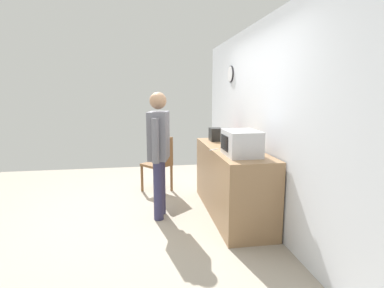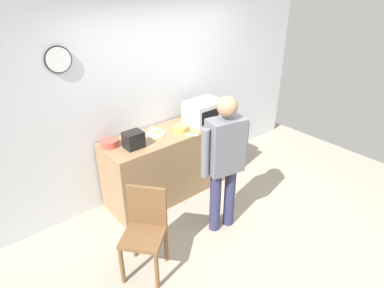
{
  "view_description": "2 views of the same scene",
  "coord_description": "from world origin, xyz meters",
  "px_view_note": "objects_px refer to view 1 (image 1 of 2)",
  "views": [
    {
      "loc": [
        3.85,
        0.03,
        1.66
      ],
      "look_at": [
        -0.07,
        0.67,
        1.0
      ],
      "focal_mm": 28.23,
      "sensor_mm": 36.0,
      "label": 1
    },
    {
      "loc": [
        -2.41,
        -1.97,
        2.8
      ],
      "look_at": [
        -0.07,
        0.81,
        0.9
      ],
      "focal_mm": 31.01,
      "sensor_mm": 36.0,
      "label": 2
    }
  ],
  "objects_px": {
    "cereal_bowl": "(226,136)",
    "wooden_chair": "(160,162)",
    "toaster": "(216,134)",
    "person_standing": "(159,146)",
    "sandwich_plate": "(231,143)",
    "fork_utensil": "(245,145)",
    "salad_bowl": "(229,147)",
    "spoon_utensil": "(214,149)",
    "microwave": "(241,143)"
  },
  "relations": [
    {
      "from": "cereal_bowl",
      "to": "wooden_chair",
      "type": "xyz_separation_m",
      "value": [
        -0.23,
        -1.08,
        -0.45
      ]
    },
    {
      "from": "toaster",
      "to": "person_standing",
      "type": "bearing_deg",
      "value": -56.6
    },
    {
      "from": "sandwich_plate",
      "to": "fork_utensil",
      "type": "xyz_separation_m",
      "value": [
        0.05,
        0.19,
        -0.02
      ]
    },
    {
      "from": "salad_bowl",
      "to": "toaster",
      "type": "relative_size",
      "value": 0.85
    },
    {
      "from": "sandwich_plate",
      "to": "wooden_chair",
      "type": "bearing_deg",
      "value": -130.22
    },
    {
      "from": "fork_utensil",
      "to": "spoon_utensil",
      "type": "xyz_separation_m",
      "value": [
        0.28,
        -0.52,
        0.0
      ]
    },
    {
      "from": "microwave",
      "to": "person_standing",
      "type": "distance_m",
      "value": 1.1
    },
    {
      "from": "wooden_chair",
      "to": "sandwich_plate",
      "type": "bearing_deg",
      "value": 49.78
    },
    {
      "from": "salad_bowl",
      "to": "person_standing",
      "type": "bearing_deg",
      "value": -96.58
    },
    {
      "from": "salad_bowl",
      "to": "spoon_utensil",
      "type": "bearing_deg",
      "value": -82.57
    },
    {
      "from": "microwave",
      "to": "toaster",
      "type": "distance_m",
      "value": 1.15
    },
    {
      "from": "salad_bowl",
      "to": "toaster",
      "type": "bearing_deg",
      "value": -179.33
    },
    {
      "from": "microwave",
      "to": "wooden_chair",
      "type": "relative_size",
      "value": 0.53
    },
    {
      "from": "sandwich_plate",
      "to": "toaster",
      "type": "distance_m",
      "value": 0.43
    },
    {
      "from": "salad_bowl",
      "to": "spoon_utensil",
      "type": "height_order",
      "value": "salad_bowl"
    },
    {
      "from": "cereal_bowl",
      "to": "microwave",
      "type": "bearing_deg",
      "value": -7.93
    },
    {
      "from": "cereal_bowl",
      "to": "toaster",
      "type": "distance_m",
      "value": 0.31
    },
    {
      "from": "toaster",
      "to": "spoon_utensil",
      "type": "distance_m",
      "value": 0.77
    },
    {
      "from": "toaster",
      "to": "microwave",
      "type": "bearing_deg",
      "value": 1.63
    },
    {
      "from": "microwave",
      "to": "fork_utensil",
      "type": "bearing_deg",
      "value": 157.44
    },
    {
      "from": "toaster",
      "to": "wooden_chair",
      "type": "bearing_deg",
      "value": -116.85
    },
    {
      "from": "fork_utensil",
      "to": "wooden_chair",
      "type": "xyz_separation_m",
      "value": [
        -0.89,
        -1.18,
        -0.41
      ]
    },
    {
      "from": "spoon_utensil",
      "to": "wooden_chair",
      "type": "height_order",
      "value": "same"
    },
    {
      "from": "sandwich_plate",
      "to": "wooden_chair",
      "type": "xyz_separation_m",
      "value": [
        -0.84,
        -0.99,
        -0.43
      ]
    },
    {
      "from": "salad_bowl",
      "to": "wooden_chair",
      "type": "distance_m",
      "value": 1.5
    },
    {
      "from": "salad_bowl",
      "to": "person_standing",
      "type": "distance_m",
      "value": 0.93
    },
    {
      "from": "salad_bowl",
      "to": "cereal_bowl",
      "type": "distance_m",
      "value": 0.94
    },
    {
      "from": "microwave",
      "to": "person_standing",
      "type": "xyz_separation_m",
      "value": [
        -0.55,
        -0.95,
        -0.1
      ]
    },
    {
      "from": "sandwich_plate",
      "to": "microwave",
      "type": "bearing_deg",
      "value": -7.82
    },
    {
      "from": "fork_utensil",
      "to": "person_standing",
      "type": "xyz_separation_m",
      "value": [
        0.14,
        -1.24,
        0.04
      ]
    },
    {
      "from": "wooden_chair",
      "to": "person_standing",
      "type": "bearing_deg",
      "value": -3.2
    },
    {
      "from": "spoon_utensil",
      "to": "wooden_chair",
      "type": "bearing_deg",
      "value": -150.54
    },
    {
      "from": "toaster",
      "to": "person_standing",
      "type": "distance_m",
      "value": 1.1
    },
    {
      "from": "person_standing",
      "to": "cereal_bowl",
      "type": "bearing_deg",
      "value": 125.38
    },
    {
      "from": "sandwich_plate",
      "to": "person_standing",
      "type": "xyz_separation_m",
      "value": [
        0.2,
        -1.05,
        0.03
      ]
    },
    {
      "from": "spoon_utensil",
      "to": "person_standing",
      "type": "xyz_separation_m",
      "value": [
        -0.13,
        -0.72,
        0.04
      ]
    },
    {
      "from": "toaster",
      "to": "person_standing",
      "type": "height_order",
      "value": "person_standing"
    },
    {
      "from": "fork_utensil",
      "to": "spoon_utensil",
      "type": "relative_size",
      "value": 1.0
    },
    {
      "from": "microwave",
      "to": "salad_bowl",
      "type": "bearing_deg",
      "value": -176.83
    },
    {
      "from": "cereal_bowl",
      "to": "toaster",
      "type": "height_order",
      "value": "toaster"
    },
    {
      "from": "cereal_bowl",
      "to": "toaster",
      "type": "xyz_separation_m",
      "value": [
        0.2,
        -0.22,
        0.06
      ]
    },
    {
      "from": "microwave",
      "to": "wooden_chair",
      "type": "xyz_separation_m",
      "value": [
        -1.59,
        -0.89,
        -0.56
      ]
    },
    {
      "from": "microwave",
      "to": "fork_utensil",
      "type": "xyz_separation_m",
      "value": [
        -0.69,
        0.29,
        -0.15
      ]
    },
    {
      "from": "microwave",
      "to": "wooden_chair",
      "type": "distance_m",
      "value": 1.9
    },
    {
      "from": "salad_bowl",
      "to": "fork_utensil",
      "type": "bearing_deg",
      "value": 128.85
    },
    {
      "from": "toaster",
      "to": "cereal_bowl",
      "type": "bearing_deg",
      "value": 132.63
    },
    {
      "from": "person_standing",
      "to": "toaster",
      "type": "bearing_deg",
      "value": 123.4
    },
    {
      "from": "microwave",
      "to": "person_standing",
      "type": "bearing_deg",
      "value": -120.0
    },
    {
      "from": "salad_bowl",
      "to": "fork_utensil",
      "type": "relative_size",
      "value": 1.09
    },
    {
      "from": "sandwich_plate",
      "to": "fork_utensil",
      "type": "distance_m",
      "value": 0.19
    }
  ]
}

